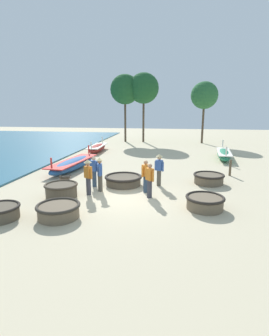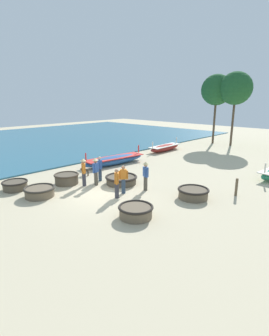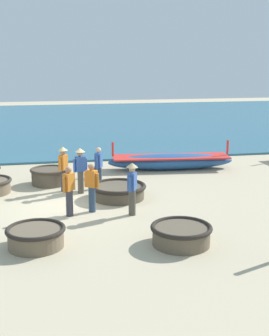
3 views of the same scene
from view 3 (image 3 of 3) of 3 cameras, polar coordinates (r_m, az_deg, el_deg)
name	(u,v)px [view 3 (image 3 of 3)]	position (r m, az deg, el deg)	size (l,w,h in m)	color
ground_plane	(66,206)	(15.71, -8.37, -4.62)	(80.00, 80.00, 0.00)	#C6B793
sea	(103,122)	(36.26, -3.80, 5.67)	(28.00, 52.00, 0.10)	#2D667F
coracle_tilted	(50,176)	(18.46, -10.30, -0.91)	(1.50, 1.50, 0.63)	brown
coracle_beside_post	(118,191)	(16.34, -1.99, -2.78)	(1.96, 1.96, 0.50)	brown
coracle_center	(181,234)	(12.41, 5.72, -8.02)	(1.63, 1.63, 0.53)	brown
coracle_upturned	(36,236)	(12.47, -11.94, -8.14)	(1.55, 1.55, 0.54)	brown
long_boat_blue_hull	(171,161)	(20.70, 4.43, 0.85)	(1.75, 5.65, 1.25)	#285693
fisherman_by_coracle	(69,190)	(14.52, -7.98, -2.65)	(0.41, 0.40, 1.57)	#383842
fisherman_with_hat	(63,166)	(17.24, -8.67, 0.26)	(0.46, 0.37, 1.67)	#383842
fisherman_crouching	(132,185)	(14.42, -0.29, -2.13)	(0.48, 0.36, 1.67)	#4C473D
fisherman_standing_left	(92,186)	(14.83, -5.23, -2.25)	(0.38, 0.44, 1.57)	#2D425B
fisherman_standing_right	(80,167)	(16.89, -6.62, 0.06)	(0.36, 0.52, 1.67)	#4C473D
fisherman_hauling	(99,167)	(17.49, -4.38, 0.16)	(0.50, 0.33, 1.57)	#2D425B
dog	(94,169)	(19.16, -5.01, -0.13)	(0.56, 0.49, 0.55)	#3D3328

